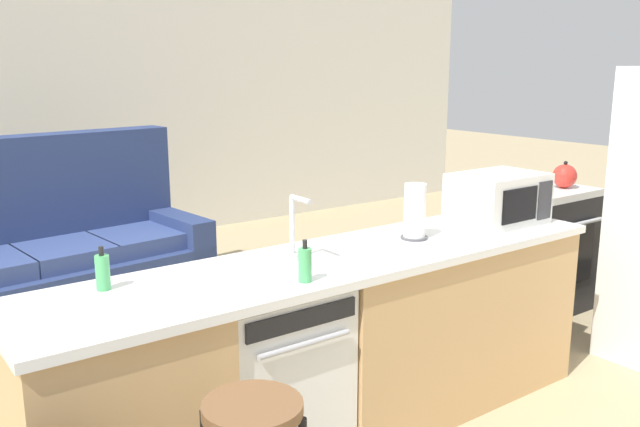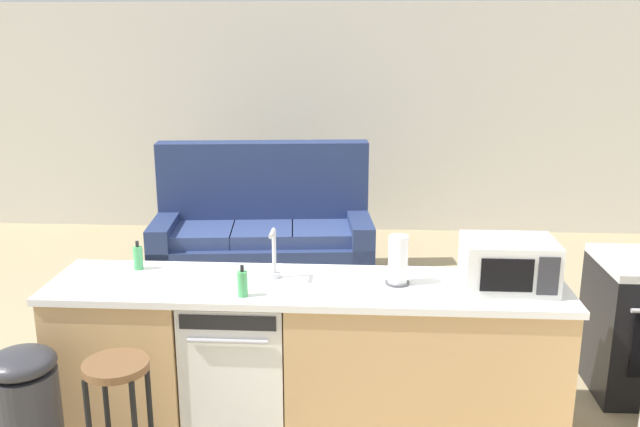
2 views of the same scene
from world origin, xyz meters
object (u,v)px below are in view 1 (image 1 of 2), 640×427
(stove_range, at_px, (530,248))
(dish_soap_bottle, at_px, (103,272))
(paper_towel_roll, at_px, (415,212))
(couch, at_px, (55,259))
(dishwasher, at_px, (265,376))
(soap_bottle, at_px, (305,264))
(microwave, at_px, (498,199))
(kettle, at_px, (565,176))

(stove_range, height_order, dish_soap_bottle, dish_soap_bottle)
(paper_towel_roll, relative_size, couch, 0.14)
(stove_range, relative_size, couch, 0.43)
(dishwasher, bearing_deg, paper_towel_roll, 1.72)
(soap_bottle, bearing_deg, paper_towel_roll, 15.67)
(dishwasher, relative_size, stove_range, 0.93)
(soap_bottle, bearing_deg, dish_soap_bottle, 150.91)
(dishwasher, bearing_deg, stove_range, 11.91)
(microwave, bearing_deg, kettle, 18.75)
(stove_range, height_order, paper_towel_roll, paper_towel_roll)
(microwave, bearing_deg, couch, 124.58)
(stove_range, distance_m, paper_towel_roll, 1.86)
(dishwasher, xyz_separation_m, microwave, (1.52, -0.00, 0.62))
(stove_range, height_order, microwave, microwave)
(microwave, bearing_deg, paper_towel_roll, 177.29)
(paper_towel_roll, distance_m, dish_soap_bottle, 1.55)
(microwave, bearing_deg, dishwasher, 179.95)
(paper_towel_roll, relative_size, kettle, 1.38)
(paper_towel_roll, relative_size, soap_bottle, 1.60)
(dishwasher, distance_m, couch, 2.52)
(dishwasher, xyz_separation_m, kettle, (2.77, 0.42, 0.56))
(paper_towel_roll, distance_m, kettle, 1.90)
(stove_range, xyz_separation_m, dish_soap_bottle, (-3.22, -0.37, 0.52))
(microwave, xyz_separation_m, dish_soap_bottle, (-2.14, 0.18, -0.07))
(stove_range, distance_m, kettle, 0.57)
(dishwasher, bearing_deg, dish_soap_bottle, 164.02)
(couch, bearing_deg, soap_bottle, -84.06)
(kettle, xyz_separation_m, couch, (-2.98, 2.08, -0.59))
(soap_bottle, distance_m, couch, 2.79)
(stove_range, relative_size, kettle, 4.39)
(microwave, xyz_separation_m, soap_bottle, (-1.45, -0.21, -0.07))
(dishwasher, height_order, soap_bottle, soap_bottle)
(dish_soap_bottle, bearing_deg, microwave, -4.81)
(soap_bottle, relative_size, couch, 0.08)
(stove_range, relative_size, soap_bottle, 5.11)
(dishwasher, distance_m, soap_bottle, 0.59)
(dish_soap_bottle, relative_size, couch, 0.08)
(dishwasher, height_order, microwave, microwave)
(kettle, bearing_deg, soap_bottle, -166.82)
(stove_range, bearing_deg, kettle, -36.68)
(dishwasher, height_order, kettle, kettle)
(stove_range, distance_m, dish_soap_bottle, 3.29)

